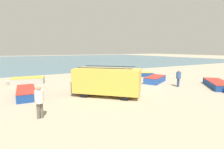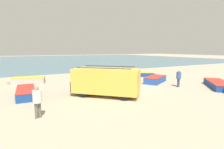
{
  "view_description": "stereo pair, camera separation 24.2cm",
  "coord_description": "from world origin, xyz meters",
  "px_view_note": "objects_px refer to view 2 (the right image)",
  "views": [
    {
      "loc": [
        -8.89,
        -13.43,
        3.49
      ],
      "look_at": [
        -0.26,
        1.73,
        1.0
      ],
      "focal_mm": 28.0,
      "sensor_mm": 36.0,
      "label": 1
    },
    {
      "loc": [
        -8.68,
        -13.55,
        3.49
      ],
      "look_at": [
        -0.26,
        1.73,
        1.0
      ],
      "focal_mm": 28.0,
      "sensor_mm": 36.0,
      "label": 2
    }
  ],
  "objects_px": {
    "fishing_rowboat_1": "(27,80)",
    "fisherman_1": "(37,99)",
    "fishing_rowboat_0": "(91,76)",
    "fishing_rowboat_4": "(219,85)",
    "fishing_rowboat_5": "(26,92)",
    "fisherman_0": "(179,77)",
    "fishing_rowboat_2": "(141,74)",
    "parked_van": "(106,81)",
    "fishing_rowboat_3": "(156,79)"
  },
  "relations": [
    {
      "from": "fishing_rowboat_3",
      "to": "fishing_rowboat_2",
      "type": "bearing_deg",
      "value": 45.1
    },
    {
      "from": "fisherman_0",
      "to": "fisherman_1",
      "type": "height_order",
      "value": "fisherman_1"
    },
    {
      "from": "parked_van",
      "to": "fisherman_0",
      "type": "distance_m",
      "value": 7.44
    },
    {
      "from": "fishing_rowboat_5",
      "to": "fisherman_1",
      "type": "distance_m",
      "value": 5.23
    },
    {
      "from": "fishing_rowboat_5",
      "to": "fisherman_0",
      "type": "xyz_separation_m",
      "value": [
        12.79,
        -3.4,
        0.67
      ]
    },
    {
      "from": "fishing_rowboat_1",
      "to": "parked_van",
      "type": "bearing_deg",
      "value": 134.62
    },
    {
      "from": "fishing_rowboat_0",
      "to": "fishing_rowboat_4",
      "type": "height_order",
      "value": "fishing_rowboat_4"
    },
    {
      "from": "fishing_rowboat_3",
      "to": "fishing_rowboat_5",
      "type": "distance_m",
      "value": 12.57
    },
    {
      "from": "fishing_rowboat_2",
      "to": "fishing_rowboat_4",
      "type": "distance_m",
      "value": 9.17
    },
    {
      "from": "parked_van",
      "to": "fishing_rowboat_0",
      "type": "xyz_separation_m",
      "value": [
        2.12,
        8.37,
        -0.89
      ]
    },
    {
      "from": "parked_van",
      "to": "fishing_rowboat_2",
      "type": "xyz_separation_m",
      "value": [
        8.44,
        6.44,
        -0.87
      ]
    },
    {
      "from": "fishing_rowboat_3",
      "to": "fisherman_1",
      "type": "bearing_deg",
      "value": 172.52
    },
    {
      "from": "fisherman_0",
      "to": "fishing_rowboat_5",
      "type": "bearing_deg",
      "value": 64.56
    },
    {
      "from": "fishing_rowboat_5",
      "to": "fisherman_1",
      "type": "bearing_deg",
      "value": -173.74
    },
    {
      "from": "fishing_rowboat_1",
      "to": "fisherman_1",
      "type": "bearing_deg",
      "value": 103.2
    },
    {
      "from": "fishing_rowboat_5",
      "to": "fishing_rowboat_3",
      "type": "bearing_deg",
      "value": -90.1
    },
    {
      "from": "fisherman_0",
      "to": "fishing_rowboat_2",
      "type": "bearing_deg",
      "value": -18.95
    },
    {
      "from": "parked_van",
      "to": "fishing_rowboat_3",
      "type": "bearing_deg",
      "value": -117.55
    },
    {
      "from": "fishing_rowboat_2",
      "to": "fishing_rowboat_3",
      "type": "xyz_separation_m",
      "value": [
        -1.25,
        -4.09,
        0.05
      ]
    },
    {
      "from": "fishing_rowboat_0",
      "to": "fishing_rowboat_1",
      "type": "relative_size",
      "value": 1.03
    },
    {
      "from": "parked_van",
      "to": "fishing_rowboat_4",
      "type": "relative_size",
      "value": 1.09
    },
    {
      "from": "fishing_rowboat_4",
      "to": "fisherman_0",
      "type": "xyz_separation_m",
      "value": [
        -2.89,
        2.09,
        0.69
      ]
    },
    {
      "from": "fishing_rowboat_1",
      "to": "fisherman_0",
      "type": "xyz_separation_m",
      "value": [
        12.39,
        -8.7,
        0.64
      ]
    },
    {
      "from": "fishing_rowboat_2",
      "to": "fishing_rowboat_4",
      "type": "xyz_separation_m",
      "value": [
        1.87,
        -8.98,
        0.0
      ]
    },
    {
      "from": "fishing_rowboat_5",
      "to": "fisherman_0",
      "type": "relative_size",
      "value": 2.82
    },
    {
      "from": "fisherman_0",
      "to": "fisherman_1",
      "type": "relative_size",
      "value": 0.96
    },
    {
      "from": "fishing_rowboat_1",
      "to": "fisherman_1",
      "type": "height_order",
      "value": "fisherman_1"
    },
    {
      "from": "fishing_rowboat_2",
      "to": "fisherman_1",
      "type": "height_order",
      "value": "fisherman_1"
    },
    {
      "from": "fishing_rowboat_3",
      "to": "fishing_rowboat_0",
      "type": "bearing_deg",
      "value": 102.2
    },
    {
      "from": "fishing_rowboat_3",
      "to": "fishing_rowboat_5",
      "type": "height_order",
      "value": "fishing_rowboat_3"
    },
    {
      "from": "fishing_rowboat_0",
      "to": "fishing_rowboat_3",
      "type": "height_order",
      "value": "fishing_rowboat_3"
    },
    {
      "from": "fishing_rowboat_4",
      "to": "fisherman_0",
      "type": "height_order",
      "value": "fisherman_0"
    },
    {
      "from": "fishing_rowboat_0",
      "to": "fisherman_0",
      "type": "relative_size",
      "value": 2.5
    },
    {
      "from": "fishing_rowboat_5",
      "to": "fishing_rowboat_4",
      "type": "bearing_deg",
      "value": -106.63
    },
    {
      "from": "fishing_rowboat_1",
      "to": "fishing_rowboat_4",
      "type": "relative_size",
      "value": 0.87
    },
    {
      "from": "fishing_rowboat_0",
      "to": "fisherman_1",
      "type": "height_order",
      "value": "fisherman_1"
    },
    {
      "from": "fishing_rowboat_0",
      "to": "fishing_rowboat_2",
      "type": "relative_size",
      "value": 1.08
    },
    {
      "from": "fishing_rowboat_5",
      "to": "parked_van",
      "type": "bearing_deg",
      "value": -116.23
    },
    {
      "from": "fishing_rowboat_2",
      "to": "fisherman_0",
      "type": "distance_m",
      "value": 6.99
    },
    {
      "from": "fishing_rowboat_4",
      "to": "fisherman_0",
      "type": "relative_size",
      "value": 2.78
    },
    {
      "from": "fishing_rowboat_4",
      "to": "fishing_rowboat_0",
      "type": "bearing_deg",
      "value": -99.19
    },
    {
      "from": "fishing_rowboat_1",
      "to": "fishing_rowboat_2",
      "type": "xyz_separation_m",
      "value": [
        13.41,
        -1.82,
        -0.05
      ]
    },
    {
      "from": "fishing_rowboat_3",
      "to": "fishing_rowboat_4",
      "type": "distance_m",
      "value": 5.8
    },
    {
      "from": "fishing_rowboat_1",
      "to": "fishing_rowboat_5",
      "type": "bearing_deg",
      "value": 99.29
    },
    {
      "from": "fishing_rowboat_1",
      "to": "fisherman_1",
      "type": "relative_size",
      "value": 2.33
    },
    {
      "from": "fishing_rowboat_0",
      "to": "fisherman_1",
      "type": "relative_size",
      "value": 2.41
    },
    {
      "from": "fishing_rowboat_5",
      "to": "fishing_rowboat_1",
      "type": "bearing_deg",
      "value": -1.66
    },
    {
      "from": "fishing_rowboat_5",
      "to": "fishing_rowboat_2",
      "type": "bearing_deg",
      "value": -73.17
    },
    {
      "from": "fishing_rowboat_1",
      "to": "fishing_rowboat_5",
      "type": "distance_m",
      "value": 5.31
    },
    {
      "from": "fishing_rowboat_1",
      "to": "fishing_rowboat_3",
      "type": "distance_m",
      "value": 13.52
    }
  ]
}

